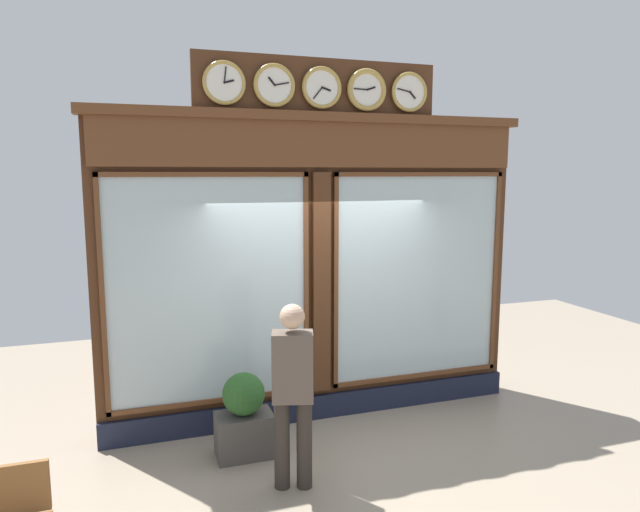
# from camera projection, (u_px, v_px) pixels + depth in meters

# --- Properties ---
(shop_facade) EXTENTS (4.92, 0.42, 4.02)m
(shop_facade) POSITION_uv_depth(u_px,v_px,m) (317.00, 265.00, 6.46)
(shop_facade) COLOR #4C2B16
(shop_facade) RESTS_ON ground_plane
(pedestrian) EXTENTS (0.41, 0.31, 1.69)m
(pedestrian) POSITION_uv_depth(u_px,v_px,m) (293.00, 388.00, 5.00)
(pedestrian) COLOR #312A24
(pedestrian) RESTS_ON ground_plane
(planter_box) EXTENTS (0.56, 0.36, 0.44)m
(planter_box) POSITION_uv_depth(u_px,v_px,m) (244.00, 435.00, 5.67)
(planter_box) COLOR #4C4742
(planter_box) RESTS_ON ground_plane
(planter_shrub) EXTENTS (0.42, 0.42, 0.42)m
(planter_shrub) POSITION_uv_depth(u_px,v_px,m) (244.00, 394.00, 5.61)
(planter_shrub) COLOR #285623
(planter_shrub) RESTS_ON planter_box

